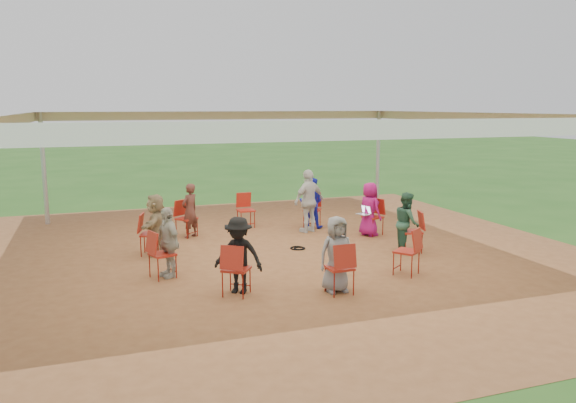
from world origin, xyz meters
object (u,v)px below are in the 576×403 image
object	(u,v)px
chair_4	(151,234)
person_seated_1	(311,203)
chair_8	(407,252)
person_seated_3	(156,225)
chair_9	(412,232)
person_seated_4	(168,242)
cable_coil	(298,248)
person_seated_7	(407,222)
laptop	(365,212)
chair_2	(246,211)
chair_0	(373,217)
chair_3	(186,219)
person_seated_6	(337,254)
person_seated_0	(369,209)
chair_6	(236,269)
person_seated_2	(190,211)
chair_5	(162,254)
chair_7	(339,268)
standing_person	(309,201)
person_seated_5	(239,255)
chair_1	(312,210)

from	to	relation	value
chair_4	person_seated_1	xyz separation A→B (m)	(4.25, 1.39, 0.22)
chair_8	person_seated_3	bearing A→B (deg)	107.60
chair_9	person_seated_1	xyz separation A→B (m)	(-1.15, 3.04, 0.22)
person_seated_4	cable_coil	xyz separation A→B (m)	(3.00, 1.11, -0.64)
chair_8	person_seated_7	world-z (taller)	person_seated_7
cable_coil	laptop	distance (m)	2.13
chair_2	person_seated_3	size ratio (longest dim) A/B	0.68
chair_0	chair_3	world-z (taller)	same
chair_2	chair_4	world-z (taller)	same
person_seated_6	person_seated_7	distance (m)	3.17
chair_8	chair_9	bearing A→B (deg)	18.00
person_seated_3	person_seated_7	size ratio (longest dim) A/B	1.00
person_seated_4	chair_3	bearing A→B (deg)	145.71
chair_3	person_seated_0	world-z (taller)	person_seated_0
chair_0	chair_6	bearing A→B (deg)	108.00
chair_9	person_seated_1	bearing A→B (deg)	37.71
person_seated_2	person_seated_6	xyz separation A→B (m)	(1.67, -4.86, 0.00)
person_seated_4	person_seated_2	bearing A→B (deg)	144.00
chair_0	chair_2	size ratio (longest dim) A/B	1.00
chair_8	person_seated_3	world-z (taller)	person_seated_3
chair_8	cable_coil	distance (m)	2.81
chair_6	chair_2	bearing A→B (deg)	108.00
person_seated_3	chair_5	bearing A→B (deg)	14.17
chair_7	chair_3	bearing A→B (deg)	108.00
person_seated_2	person_seated_7	size ratio (longest dim) A/B	1.00
chair_8	standing_person	distance (m)	4.04
person_seated_5	standing_person	bearing A→B (deg)	89.25
chair_5	laptop	world-z (taller)	chair_5
chair_3	chair_7	xyz separation A→B (m)	(1.75, -5.07, 0.00)
chair_4	chair_9	xyz separation A→B (m)	(5.39, -1.65, 0.00)
person_seated_0	person_seated_1	size ratio (longest dim) A/B	1.00
chair_5	laptop	distance (m)	5.36
chair_8	person_seated_1	distance (m)	4.47
person_seated_3	standing_person	distance (m)	4.01
chair_8	cable_coil	world-z (taller)	chair_8
chair_8	chair_9	world-z (taller)	same
person_seated_7	chair_5	bearing A→B (deg)	108.40
chair_9	chair_4	bearing A→B (deg)	90.00
chair_2	laptop	bearing A→B (deg)	139.83
person_seated_6	laptop	distance (m)	4.24
chair_6	person_seated_3	xyz separation A→B (m)	(-0.96, 3.10, 0.22)
person_seated_1	chair_4	bearing A→B (deg)	53.10
chair_9	person_seated_3	xyz separation A→B (m)	(-5.28, 1.61, 0.22)
chair_5	person_seated_6	distance (m)	3.25
chair_9	chair_2	bearing A→B (deg)	54.00
chair_7	person_seated_2	bearing A→B (deg)	107.60
chair_9	person_seated_7	distance (m)	0.25
person_seated_3	chair_8	bearing A→B (deg)	71.60
chair_4	chair_7	size ratio (longest dim) A/B	1.00
chair_1	person_seated_4	xyz separation A→B (m)	(-4.17, -3.19, 0.22)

